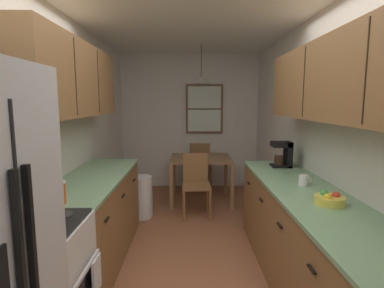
{
  "coord_description": "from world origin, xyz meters",
  "views": [
    {
      "loc": [
        -0.02,
        -2.26,
        1.66
      ],
      "look_at": [
        0.02,
        1.46,
        1.14
      ],
      "focal_mm": 28.58,
      "sensor_mm": 36.0,
      "label": 1
    }
  ],
  "objects_px": {
    "dining_table": "(201,164)",
    "coffee_maker": "(284,154)",
    "storage_canister": "(57,193)",
    "mug_spare": "(303,180)",
    "trash_bin": "(141,197)",
    "dining_chair_far": "(200,164)",
    "fruit_bowl": "(329,199)",
    "dining_chair_near": "(196,181)"
  },
  "relations": [
    {
      "from": "dining_table",
      "to": "mug_spare",
      "type": "height_order",
      "value": "mug_spare"
    },
    {
      "from": "dining_chair_far",
      "to": "dining_chair_near",
      "type": "bearing_deg",
      "value": -94.87
    },
    {
      "from": "dining_table",
      "to": "dining_chair_far",
      "type": "relative_size",
      "value": 1.1
    },
    {
      "from": "trash_bin",
      "to": "storage_canister",
      "type": "relative_size",
      "value": 3.53
    },
    {
      "from": "dining_chair_near",
      "to": "trash_bin",
      "type": "relative_size",
      "value": 1.52
    },
    {
      "from": "dining_chair_near",
      "to": "coffee_maker",
      "type": "distance_m",
      "value": 1.42
    },
    {
      "from": "trash_bin",
      "to": "fruit_bowl",
      "type": "bearing_deg",
      "value": -50.18
    },
    {
      "from": "dining_table",
      "to": "mug_spare",
      "type": "bearing_deg",
      "value": -69.81
    },
    {
      "from": "dining_table",
      "to": "coffee_maker",
      "type": "height_order",
      "value": "coffee_maker"
    },
    {
      "from": "dining_table",
      "to": "dining_chair_far",
      "type": "xyz_separation_m",
      "value": [
        0.02,
        0.64,
        -0.13
      ]
    },
    {
      "from": "storage_canister",
      "to": "coffee_maker",
      "type": "xyz_separation_m",
      "value": [
        2.08,
        1.28,
        0.07
      ]
    },
    {
      "from": "trash_bin",
      "to": "dining_chair_near",
      "type": "bearing_deg",
      "value": 5.82
    },
    {
      "from": "trash_bin",
      "to": "coffee_maker",
      "type": "relative_size",
      "value": 2.0
    },
    {
      "from": "dining_chair_far",
      "to": "mug_spare",
      "type": "bearing_deg",
      "value": -74.27
    },
    {
      "from": "dining_chair_far",
      "to": "fruit_bowl",
      "type": "distance_m",
      "value": 3.56
    },
    {
      "from": "mug_spare",
      "to": "dining_chair_near",
      "type": "bearing_deg",
      "value": 119.64
    },
    {
      "from": "dining_table",
      "to": "storage_canister",
      "type": "height_order",
      "value": "storage_canister"
    },
    {
      "from": "dining_chair_far",
      "to": "fruit_bowl",
      "type": "relative_size",
      "value": 4.06
    },
    {
      "from": "dining_table",
      "to": "dining_chair_far",
      "type": "bearing_deg",
      "value": 88.64
    },
    {
      "from": "dining_table",
      "to": "mug_spare",
      "type": "relative_size",
      "value": 8.42
    },
    {
      "from": "dining_table",
      "to": "mug_spare",
      "type": "xyz_separation_m",
      "value": [
        0.84,
        -2.29,
        0.32
      ]
    },
    {
      "from": "mug_spare",
      "to": "dining_table",
      "type": "bearing_deg",
      "value": 110.19
    },
    {
      "from": "dining_table",
      "to": "dining_chair_far",
      "type": "height_order",
      "value": "dining_chair_far"
    },
    {
      "from": "storage_canister",
      "to": "mug_spare",
      "type": "relative_size",
      "value": 1.43
    },
    {
      "from": "dining_chair_far",
      "to": "mug_spare",
      "type": "distance_m",
      "value": 3.08
    },
    {
      "from": "dining_table",
      "to": "fruit_bowl",
      "type": "xyz_separation_m",
      "value": [
        0.85,
        -2.79,
        0.3
      ]
    },
    {
      "from": "fruit_bowl",
      "to": "dining_chair_far",
      "type": "bearing_deg",
      "value": 103.58
    },
    {
      "from": "fruit_bowl",
      "to": "mug_spare",
      "type": "bearing_deg",
      "value": 90.52
    },
    {
      "from": "coffee_maker",
      "to": "dining_table",
      "type": "bearing_deg",
      "value": 121.24
    },
    {
      "from": "storage_canister",
      "to": "mug_spare",
      "type": "bearing_deg",
      "value": 13.27
    },
    {
      "from": "trash_bin",
      "to": "mug_spare",
      "type": "distance_m",
      "value": 2.42
    },
    {
      "from": "storage_canister",
      "to": "dining_table",
      "type": "bearing_deg",
      "value": 66.88
    },
    {
      "from": "dining_table",
      "to": "dining_chair_near",
      "type": "xyz_separation_m",
      "value": [
        -0.09,
        -0.64,
        -0.13
      ]
    },
    {
      "from": "trash_bin",
      "to": "storage_canister",
      "type": "distance_m",
      "value": 2.17
    },
    {
      "from": "dining_table",
      "to": "trash_bin",
      "type": "distance_m",
      "value": 1.19
    },
    {
      "from": "storage_canister",
      "to": "coffee_maker",
      "type": "height_order",
      "value": "coffee_maker"
    },
    {
      "from": "dining_chair_far",
      "to": "trash_bin",
      "type": "distance_m",
      "value": 1.65
    },
    {
      "from": "dining_chair_near",
      "to": "coffee_maker",
      "type": "xyz_separation_m",
      "value": [
        1.0,
        -0.84,
        0.56
      ]
    },
    {
      "from": "coffee_maker",
      "to": "fruit_bowl",
      "type": "distance_m",
      "value": 1.31
    },
    {
      "from": "dining_table",
      "to": "mug_spare",
      "type": "distance_m",
      "value": 2.46
    },
    {
      "from": "mug_spare",
      "to": "fruit_bowl",
      "type": "distance_m",
      "value": 0.51
    },
    {
      "from": "dining_chair_far",
      "to": "coffee_maker",
      "type": "bearing_deg",
      "value": -67.4
    }
  ]
}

